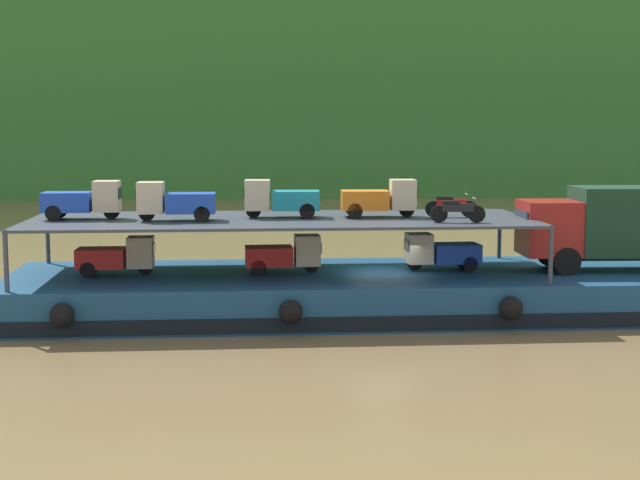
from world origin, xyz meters
The scene contains 13 objects.
ground_plane centered at (0.00, 0.00, 0.00)m, with size 400.00×400.00×0.00m, color brown.
cargo_barge centered at (0.00, -0.03, 0.75)m, with size 27.32×7.98×1.50m.
covered_lorry centered at (8.67, -0.34, 3.19)m, with size 7.92×2.53×3.10m.
cargo_rack centered at (-3.80, 0.00, 3.43)m, with size 18.12×6.55×2.00m.
mini_truck_lower_stern centered at (-9.69, -0.01, 2.19)m, with size 2.74×1.20×1.38m.
mini_truck_lower_aft centered at (-3.68, 0.01, 2.19)m, with size 2.77×1.25×1.38m.
mini_truck_lower_mid centered at (2.15, 0.25, 2.19)m, with size 2.78×1.26×1.38m.
mini_truck_upper_stern centered at (-10.86, 0.26, 4.19)m, with size 2.74×1.20×1.38m.
mini_truck_upper_mid centered at (-7.55, -0.58, 4.19)m, with size 2.74×1.20×1.38m.
mini_truck_upper_fore centered at (-3.80, 0.34, 4.19)m, with size 2.79×1.28×1.38m.
mini_truck_upper_bow centered at (-0.15, 0.22, 4.19)m, with size 2.78×1.27×1.38m.
motorcycle_upper_port centered at (2.23, -1.96, 3.93)m, with size 1.90×0.55×0.87m.
motorcycle_upper_centre centered at (2.43, 0.00, 3.93)m, with size 1.90×0.55×0.87m.
Camera 1 is at (-5.06, -33.49, 6.81)m, focal length 52.21 mm.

